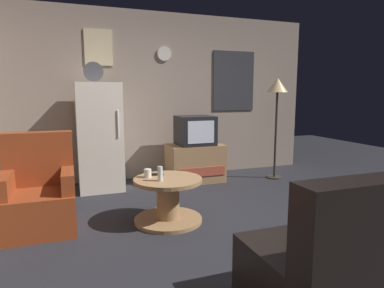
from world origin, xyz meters
The scene contains 12 objects.
ground_plane centered at (0.00, 0.00, 0.00)m, with size 12.00×12.00×0.00m, color #232328.
wall_with_art centered at (0.01, 2.45, 1.31)m, with size 5.20×0.12×2.61m.
fridge centered at (-1.00, 1.98, 0.75)m, with size 0.60×0.62×1.77m.
tv_stand centered at (0.41, 1.91, 0.29)m, with size 0.84×0.53×0.57m.
crt_tv centered at (0.41, 1.91, 0.79)m, with size 0.54×0.51×0.44m.
standing_lamp centered at (1.68, 1.66, 1.36)m, with size 0.32×0.32×1.59m.
coffee_table centered at (-0.44, 0.45, 0.24)m, with size 0.72×0.72×0.47m.
wine_glass centered at (-0.55, 0.37, 0.55)m, with size 0.05×0.05×0.15m, color silver.
mug_ceramic_white centered at (-0.63, 0.56, 0.52)m, with size 0.08×0.08×0.09m, color silver.
remote_control centered at (-0.53, 0.61, 0.48)m, with size 0.15×0.04×0.02m, color black.
armchair centered at (-1.71, 0.72, 0.34)m, with size 0.68×0.68×0.96m.
couch centered at (0.49, -1.36, 0.31)m, with size 1.70×0.80×0.92m.
Camera 1 is at (-1.38, -2.85, 1.36)m, focal length 31.37 mm.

